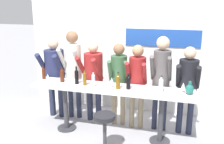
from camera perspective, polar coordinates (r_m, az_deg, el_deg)
ground_plane at (r=4.77m, az=-0.25°, el=-14.10°), size 40.00×40.00×0.00m
back_wall at (r=5.52m, az=3.47°, el=3.65°), size 4.48×0.12×2.43m
tasting_table at (r=4.43m, az=-0.26°, el=-5.13°), size 2.88×0.50×0.94m
bar_stool at (r=4.07m, az=-1.68°, el=-12.63°), size 0.36×0.36×0.67m
person_far_left at (r=5.26m, az=-12.99°, el=0.53°), size 0.49×0.56×1.68m
person_left at (r=5.09m, az=-8.89°, el=1.68°), size 0.40×0.55×1.83m
person_center_left at (r=4.93m, az=-4.30°, el=-0.28°), size 0.50×0.59×1.65m
person_center at (r=4.77m, az=1.55°, el=-0.73°), size 0.42×0.53×1.63m
person_center_right at (r=4.67m, az=5.77°, el=-1.24°), size 0.38×0.50×1.63m
person_right at (r=4.61m, az=11.22°, el=-0.15°), size 0.37×0.52×1.80m
person_far_right at (r=4.61m, az=16.91°, el=-2.08°), size 0.42×0.52×1.64m
wine_bottle_0 at (r=4.55m, az=-8.07°, el=-0.90°), size 0.07×0.07×0.32m
wine_bottle_1 at (r=4.45m, az=-6.26°, el=-1.38°), size 0.06×0.06×0.30m
wine_bottle_2 at (r=4.71m, az=-11.35°, el=-0.66°), size 0.08×0.08×0.29m
wine_bottle_3 at (r=4.34m, az=-4.30°, el=-1.79°), size 0.06×0.06×0.29m
wine_bottle_4 at (r=4.25m, az=3.78°, el=-2.25°), size 0.07×0.07×0.28m
wine_bottle_5 at (r=4.18m, az=11.15°, el=-2.79°), size 0.08×0.08×0.27m
wine_bottle_6 at (r=4.97m, az=-15.38°, el=-0.12°), size 0.06×0.06×0.28m
wine_bottle_7 at (r=4.24m, az=1.40°, el=-2.11°), size 0.07×0.07×0.30m
wine_glass_0 at (r=4.21m, az=15.99°, el=-3.03°), size 0.07×0.07×0.18m
wine_glass_1 at (r=4.32m, az=-0.08°, el=-1.92°), size 0.07×0.07×0.18m
wine_glass_2 at (r=4.69m, az=-14.48°, el=-1.02°), size 0.07×0.07×0.18m
decorative_vase at (r=4.19m, az=17.31°, el=-3.77°), size 0.13×0.13×0.22m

